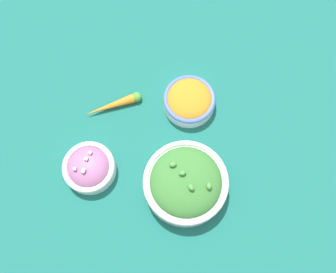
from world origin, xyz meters
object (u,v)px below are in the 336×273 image
bowl_carrots (189,100)px  bowl_broccoli (186,183)px  bowl_red_onion (89,167)px  loose_carrot (115,104)px

bowl_carrots → bowl_broccoli: 0.20m
bowl_red_onion → loose_carrot: size_ratio=0.87×
bowl_carrots → loose_carrot: 0.18m
bowl_carrots → bowl_broccoli: bearing=44.8°
bowl_red_onion → bowl_broccoli: bowl_broccoli is taller
bowl_red_onion → loose_carrot: (-0.14, -0.08, -0.01)m
bowl_broccoli → loose_carrot: size_ratio=1.37×
bowl_broccoli → loose_carrot: bowl_broccoli is taller
bowl_carrots → bowl_broccoli: size_ratio=0.67×
bowl_red_onion → bowl_broccoli: bearing=128.5°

